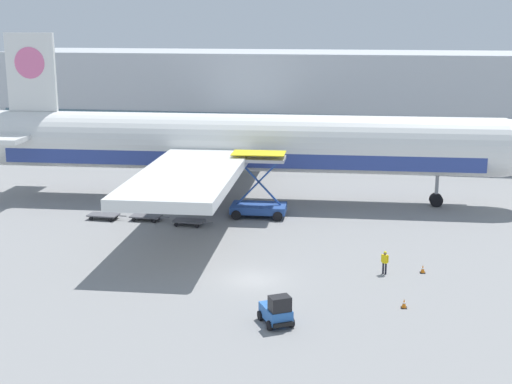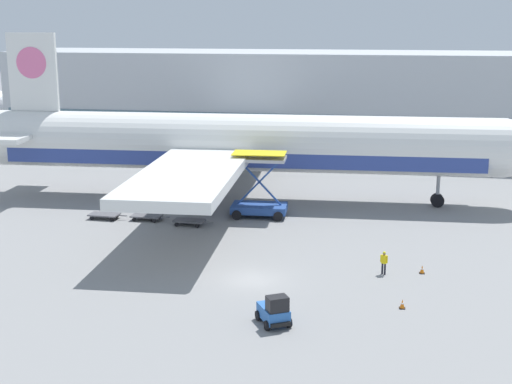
% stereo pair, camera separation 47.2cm
% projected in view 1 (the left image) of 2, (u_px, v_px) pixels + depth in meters
% --- Properties ---
extents(ground_plane, '(400.00, 400.00, 0.00)m').
position_uv_depth(ground_plane, '(253.00, 280.00, 51.15)').
color(ground_plane, gray).
extents(terminal_building, '(90.00, 18.20, 14.00)m').
position_uv_depth(terminal_building, '(325.00, 102.00, 101.09)').
color(terminal_building, '#B2B7BC').
rests_on(terminal_building, ground_plane).
extents(airplane_main, '(58.10, 48.38, 17.00)m').
position_uv_depth(airplane_main, '(233.00, 145.00, 72.62)').
color(airplane_main, white).
rests_on(airplane_main, ground_plane).
extents(scissor_lift_loader, '(5.36, 3.63, 6.15)m').
position_uv_depth(scissor_lift_loader, '(259.00, 193.00, 67.36)').
color(scissor_lift_loader, '#284C99').
rests_on(scissor_lift_loader, ground_plane).
extents(baggage_tug_foreground, '(2.53, 2.82, 2.00)m').
position_uv_depth(baggage_tug_foreground, '(277.00, 311.00, 43.33)').
color(baggage_tug_foreground, '#2D66B7').
rests_on(baggage_tug_foreground, ground_plane).
extents(baggage_dolly_lead, '(3.73, 1.60, 0.48)m').
position_uv_depth(baggage_dolly_lead, '(104.00, 215.00, 66.77)').
color(baggage_dolly_lead, '#56565B').
rests_on(baggage_dolly_lead, ground_plane).
extents(baggage_dolly_second, '(3.73, 1.60, 0.48)m').
position_uv_depth(baggage_dolly_second, '(146.00, 216.00, 66.35)').
color(baggage_dolly_second, '#56565B').
rests_on(baggage_dolly_second, ground_plane).
extents(baggage_dolly_third, '(3.73, 1.60, 0.48)m').
position_uv_depth(baggage_dolly_third, '(189.00, 221.00, 64.75)').
color(baggage_dolly_third, '#56565B').
rests_on(baggage_dolly_third, ground_plane).
extents(ground_crew_near, '(0.54, 0.33, 1.76)m').
position_uv_depth(ground_crew_near, '(385.00, 261.00, 52.04)').
color(ground_crew_near, black).
rests_on(ground_crew_near, ground_plane).
extents(traffic_cone_near, '(0.40, 0.40, 0.62)m').
position_uv_depth(traffic_cone_near, '(404.00, 304.00, 45.99)').
color(traffic_cone_near, black).
rests_on(traffic_cone_near, ground_plane).
extents(traffic_cone_far, '(0.40, 0.40, 0.62)m').
position_uv_depth(traffic_cone_far, '(423.00, 269.00, 52.44)').
color(traffic_cone_far, black).
rests_on(traffic_cone_far, ground_plane).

